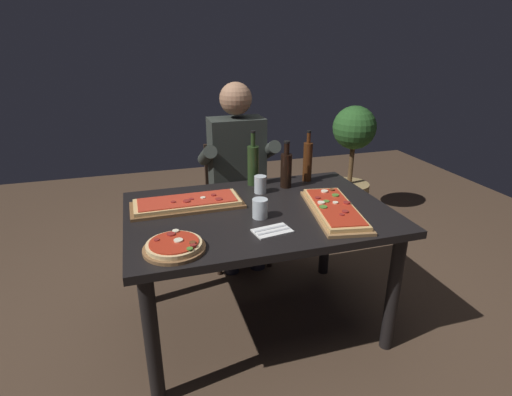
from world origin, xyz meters
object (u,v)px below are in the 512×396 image
(dining_table, at_px, (259,226))
(tumbler_near_camera, at_px, (260,184))
(potted_plant_corner, at_px, (352,159))
(pizza_rectangular_left, at_px, (334,209))
(oil_bottle_amber, at_px, (308,161))
(vinegar_bottle_green, at_px, (253,164))
(wine_bottle_dark, at_px, (286,169))
(seated_diner, at_px, (238,168))
(diner_chair, at_px, (235,196))
(pizza_rectangular_front, at_px, (187,203))
(pizza_round_far, at_px, (174,246))
(tumbler_far_side, at_px, (260,208))

(dining_table, bearing_deg, tumbler_near_camera, 70.77)
(potted_plant_corner, bearing_deg, pizza_rectangular_left, -122.79)
(oil_bottle_amber, bearing_deg, tumbler_near_camera, -160.82)
(oil_bottle_amber, bearing_deg, vinegar_bottle_green, 175.92)
(wine_bottle_dark, xyz_separation_m, oil_bottle_amber, (0.17, 0.08, 0.02))
(vinegar_bottle_green, xyz_separation_m, tumbler_near_camera, (0.00, -0.15, -0.08))
(pizza_rectangular_left, bearing_deg, tumbler_near_camera, 125.75)
(seated_diner, bearing_deg, tumbler_near_camera, -89.05)
(vinegar_bottle_green, bearing_deg, pizza_rectangular_left, -62.30)
(diner_chair, distance_m, seated_diner, 0.28)
(tumbler_near_camera, bearing_deg, pizza_rectangular_front, -168.57)
(seated_diner, xyz_separation_m, potted_plant_corner, (1.23, 0.57, -0.19))
(pizza_round_far, xyz_separation_m, potted_plant_corner, (1.79, 1.62, -0.21))
(dining_table, bearing_deg, potted_plant_corner, 44.91)
(potted_plant_corner, bearing_deg, tumbler_near_camera, -139.14)
(dining_table, xyz_separation_m, diner_chair, (0.08, 0.86, -0.16))
(pizza_rectangular_front, bearing_deg, pizza_rectangular_left, -22.71)
(pizza_rectangular_front, height_order, vinegar_bottle_green, vinegar_bottle_green)
(wine_bottle_dark, bearing_deg, oil_bottle_amber, 23.56)
(pizza_round_far, bearing_deg, potted_plant_corner, 42.14)
(dining_table, relative_size, seated_diner, 1.05)
(vinegar_bottle_green, relative_size, potted_plant_corner, 0.33)
(vinegar_bottle_green, bearing_deg, tumbler_near_camera, -89.75)
(pizza_rectangular_left, relative_size, diner_chair, 0.71)
(pizza_rectangular_front, height_order, diner_chair, diner_chair)
(wine_bottle_dark, distance_m, vinegar_bottle_green, 0.21)
(wine_bottle_dark, xyz_separation_m, tumbler_near_camera, (-0.18, -0.05, -0.07))
(pizza_rectangular_front, height_order, oil_bottle_amber, oil_bottle_amber)
(pizza_round_far, xyz_separation_m, diner_chair, (0.56, 1.17, -0.27))
(pizza_rectangular_left, height_order, tumbler_far_side, tumbler_far_side)
(seated_diner, bearing_deg, pizza_rectangular_front, -127.18)
(tumbler_near_camera, xyz_separation_m, potted_plant_corner, (1.22, 1.06, -0.24))
(tumbler_near_camera, bearing_deg, pizza_rectangular_left, -54.25)
(pizza_rectangular_front, distance_m, oil_bottle_amber, 0.84)
(pizza_rectangular_left, height_order, diner_chair, diner_chair)
(dining_table, bearing_deg, vinegar_bottle_green, 77.80)
(pizza_rectangular_front, height_order, pizza_round_far, pizza_round_far)
(pizza_rectangular_front, height_order, potted_plant_corner, potted_plant_corner)
(tumbler_far_side, xyz_separation_m, seated_diner, (0.10, 0.83, -0.05))
(dining_table, distance_m, oil_bottle_amber, 0.62)
(wine_bottle_dark, relative_size, tumbler_near_camera, 2.82)
(wine_bottle_dark, relative_size, seated_diner, 0.22)
(tumbler_far_side, bearing_deg, potted_plant_corner, 46.42)
(dining_table, bearing_deg, seated_diner, 83.93)
(pizza_rectangular_front, relative_size, vinegar_bottle_green, 1.78)
(tumbler_far_side, height_order, seated_diner, seated_diner)
(tumbler_far_side, xyz_separation_m, potted_plant_corner, (1.33, 1.40, -0.24))
(pizza_rectangular_left, xyz_separation_m, vinegar_bottle_green, (-0.29, 0.55, 0.11))
(tumbler_near_camera, bearing_deg, potted_plant_corner, 40.86)
(pizza_round_far, bearing_deg, diner_chair, 64.43)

